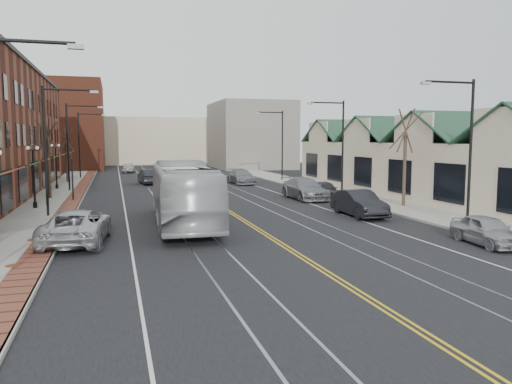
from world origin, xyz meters
TOP-DOWN VIEW (x-y plane):
  - ground at (0.00, 0.00)m, footprint 160.00×160.00m
  - sidewalk_left at (-12.00, 20.00)m, footprint 4.00×120.00m
  - sidewalk_right at (12.00, 20.00)m, footprint 4.00×120.00m
  - building_right at (18.00, 20.00)m, footprint 8.00×36.00m
  - backdrop_left at (-16.00, 70.00)m, footprint 14.00×18.00m
  - backdrop_mid at (0.00, 85.00)m, footprint 22.00×14.00m
  - backdrop_right at (15.00, 65.00)m, footprint 12.00×16.00m
  - streetlight_l_1 at (-11.05, 16.00)m, footprint 3.33×0.25m
  - streetlight_l_2 at (-11.05, 32.00)m, footprint 3.33×0.25m
  - streetlight_l_3 at (-11.05, 48.00)m, footprint 3.33×0.25m
  - streetlight_r_0 at (11.05, 6.00)m, footprint 3.33×0.25m
  - streetlight_r_1 at (11.05, 22.00)m, footprint 3.33×0.25m
  - streetlight_r_2 at (11.05, 38.00)m, footprint 3.33×0.25m
  - lamppost_l_2 at (-12.80, 20.00)m, footprint 0.84×0.28m
  - lamppost_l_3 at (-12.80, 34.00)m, footprint 0.84×0.28m
  - tree_left_near at (-12.50, 26.00)m, footprint 1.78×1.37m
  - tree_left_far at (-12.50, 42.00)m, footprint 1.66×1.28m
  - tree_right_mid at (12.50, 14.00)m, footprint 1.90×1.46m
  - manhole_mid at (-11.20, 3.00)m, footprint 0.60×0.60m
  - manhole_far at (-11.20, 8.00)m, footprint 0.60×0.60m
  - traffic_signal at (-10.60, 24.00)m, footprint 0.18×0.15m
  - transit_bus at (-3.67, 11.19)m, footprint 3.64×13.09m
  - parked_suv at (-9.22, 7.29)m, footprint 3.29×6.16m
  - parked_car_a at (9.14, 1.77)m, footprint 2.06×4.25m
  - parked_car_b at (7.50, 11.20)m, footprint 1.81×5.07m
  - parked_car_c at (7.50, 20.56)m, footprint 2.56×6.00m
  - parked_car_d at (9.12, 20.36)m, footprint 1.88×4.40m
  - distant_car_left at (-3.84, 38.04)m, footprint 2.22×5.11m
  - distant_car_right at (5.94, 35.50)m, footprint 2.39×5.54m
  - distant_car_far at (-5.41, 57.60)m, footprint 2.16×4.42m

SIDE VIEW (x-z plane):
  - ground at x=0.00m, z-range 0.00..0.00m
  - sidewalk_left at x=-12.00m, z-range 0.00..0.15m
  - sidewalk_right at x=12.00m, z-range 0.00..0.15m
  - manhole_mid at x=-11.20m, z-range 0.15..0.17m
  - manhole_far at x=-11.20m, z-range 0.15..0.17m
  - parked_car_a at x=9.14m, z-range 0.00..1.40m
  - distant_car_far at x=-5.41m, z-range 0.00..1.45m
  - parked_car_d at x=9.12m, z-range 0.00..1.48m
  - distant_car_right at x=5.94m, z-range 0.00..1.59m
  - distant_car_left at x=-3.84m, z-range 0.00..1.63m
  - parked_suv at x=-9.22m, z-range 0.00..1.65m
  - parked_car_b at x=7.50m, z-range 0.00..1.67m
  - parked_car_c at x=7.50m, z-range 0.00..1.72m
  - transit_bus at x=-3.67m, z-range 0.00..3.61m
  - lamppost_l_2 at x=-12.80m, z-range 0.07..4.34m
  - lamppost_l_3 at x=-12.80m, z-range 0.07..4.34m
  - building_right at x=18.00m, z-range 0.00..4.60m
  - traffic_signal at x=-10.60m, z-range 0.45..4.25m
  - tree_left_far at x=-12.50m, z-range 0.26..6.29m
  - tree_left_near at x=-12.50m, z-range 0.27..6.75m
  - tree_right_mid at x=12.50m, z-range 0.28..7.22m
  - backdrop_mid at x=0.00m, z-range 0.00..9.00m
  - streetlight_l_1 at x=-11.05m, z-range 1.03..9.03m
  - streetlight_l_2 at x=-11.05m, z-range 1.03..9.03m
  - streetlight_l_3 at x=-11.05m, z-range 1.03..9.03m
  - streetlight_r_0 at x=11.05m, z-range 1.03..9.03m
  - streetlight_r_1 at x=11.05m, z-range 1.03..9.03m
  - streetlight_r_2 at x=11.05m, z-range 1.03..9.03m
  - backdrop_right at x=15.00m, z-range 0.00..11.00m
  - backdrop_left at x=-16.00m, z-range 0.00..14.00m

